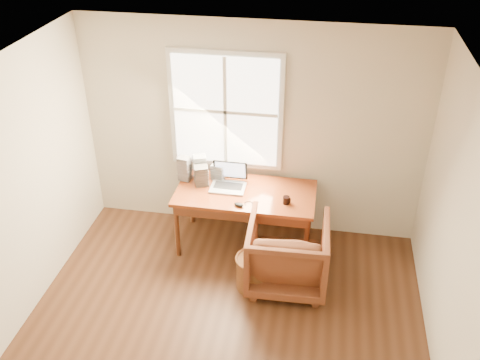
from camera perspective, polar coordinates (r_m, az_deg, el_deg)
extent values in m
cube|color=white|center=(3.68, -3.83, 8.20)|extent=(4.00, 4.50, 0.02)
cube|color=beige|center=(6.24, 1.30, 5.25)|extent=(4.00, 0.02, 2.60)
cube|color=beige|center=(4.45, 23.35, -9.97)|extent=(0.02, 4.50, 2.60)
cube|color=silver|center=(6.15, -1.51, 7.39)|extent=(1.32, 0.05, 1.42)
cube|color=white|center=(6.12, -1.57, 7.27)|extent=(1.20, 0.02, 1.30)
cube|color=silver|center=(6.11, -1.59, 7.23)|extent=(0.04, 0.02, 1.30)
cube|color=silver|center=(6.11, -1.59, 7.23)|extent=(1.20, 0.02, 0.04)
cube|color=brown|center=(6.13, 0.59, -1.42)|extent=(1.60, 0.80, 0.04)
imported|color=brown|center=(5.81, 5.09, -7.77)|extent=(0.87, 0.90, 0.79)
cylinder|color=brown|center=(5.86, 1.51, -9.84)|extent=(0.43, 0.43, 0.38)
ellipsoid|color=black|center=(5.86, -0.13, -2.65)|extent=(0.13, 0.10, 0.04)
cylinder|color=black|center=(5.92, 4.95, -2.15)|extent=(0.08, 0.08, 0.09)
cube|color=#A9AFB5|center=(6.32, -4.29, 1.36)|extent=(0.19, 0.18, 0.30)
cube|color=#26262B|center=(6.21, -4.15, 0.46)|extent=(0.19, 0.18, 0.24)
cube|color=#AAA9B7|center=(6.30, -5.93, 1.25)|extent=(0.15, 0.14, 0.30)
cube|color=#B6BEC3|center=(6.33, -2.33, 0.90)|extent=(0.17, 0.16, 0.19)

